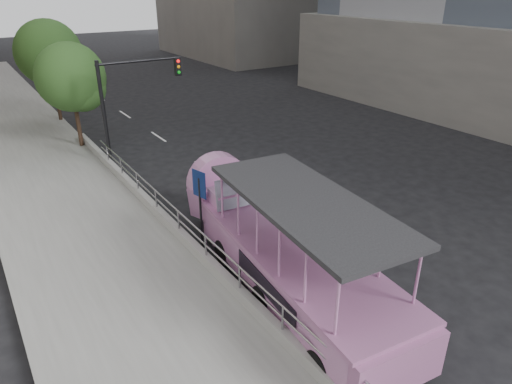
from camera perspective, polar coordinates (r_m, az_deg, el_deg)
The scene contains 10 objects.
ground at distance 14.89m, azimuth 8.46°, elevation -9.82°, with size 160.00×160.00×0.00m, color black.
sidewalk at distance 20.82m, azimuth -23.04°, elevation -0.63°, with size 5.50×80.00×0.30m, color #9E9E98.
kerb_wall at distance 14.51m, azimuth -6.19°, elevation -8.41°, with size 0.24×30.00×0.36m, color #AAA9A4.
guardrail at distance 14.16m, azimuth -6.31°, elevation -6.17°, with size 0.07×22.00×0.71m.
duck_boat at distance 13.70m, azimuth 2.76°, elevation -6.67°, with size 3.49×10.32×3.36m.
car at distance 16.60m, azimuth 11.27°, elevation -3.57°, with size 1.51×3.75×1.28m, color white.
parking_sign at distance 15.25m, azimuth -7.00°, elevation -1.08°, with size 0.17×0.63×2.85m.
traffic_signal at distance 22.99m, azimuth -15.84°, elevation 11.60°, with size 4.20×0.32×5.20m.
street_tree_near at distance 25.79m, azimuth -21.87°, elevation 12.87°, with size 3.52×3.52×5.72m.
street_tree_far at distance 31.58m, azimuth -24.24°, elevation 15.31°, with size 3.97×3.97×6.45m.
Camera 1 is at (-8.47, -8.92, 8.39)m, focal length 32.00 mm.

